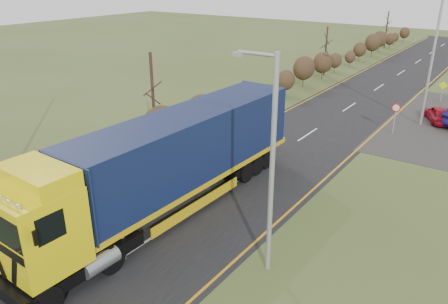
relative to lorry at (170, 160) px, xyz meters
name	(u,v)px	position (x,y,z in m)	size (l,w,h in m)	color
ground	(199,207)	(0.80, 0.97, -2.58)	(160.00, 160.00, 0.00)	#404D21
road	(294,143)	(0.80, 10.97, -2.57)	(8.00, 120.00, 0.02)	black
layby	(434,121)	(7.30, 20.97, -2.57)	(6.00, 18.00, 0.02)	#2E2C29
lane_markings	(292,145)	(0.80, 10.66, -2.55)	(7.52, 116.00, 0.01)	#C28212
hedgerow	(201,112)	(-5.20, 8.86, -0.96)	(2.24, 102.04, 6.05)	#312416
lorry	(170,160)	(0.00, 0.00, 0.00)	(3.17, 16.36, 4.54)	black
car_red_hatchback	(439,114)	(7.53, 20.97, -1.97)	(1.43, 3.55, 1.21)	#A6081A
streetlight_near	(270,160)	(5.63, -1.19, 1.82)	(1.72, 0.18, 8.02)	#A1A3A7
streetlight_mid	(432,49)	(6.47, 19.62, 2.82)	(2.07, 0.20, 9.75)	#A1A3A7
speed_sign	(395,113)	(5.47, 16.45, -1.08)	(0.60, 0.10, 2.17)	#A1A3A7
warning_board	(442,90)	(6.60, 26.87, -1.49)	(0.69, 0.11, 1.80)	#A1A3A7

